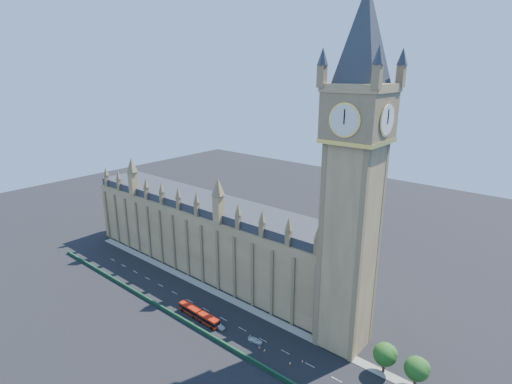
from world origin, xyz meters
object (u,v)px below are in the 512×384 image
Objects in this scene: red_bus at (199,314)px; car_white at (255,340)px; car_silver at (219,326)px; car_grey at (206,315)px.

red_bus is 21.15m from car_white.
red_bus is at bearing 89.22° from car_white.
car_silver is at bearing 6.05° from red_bus.
car_silver is (8.23, 0.62, -0.84)m from red_bus.
red_bus reaches higher than car_silver.
red_bus reaches higher than car_white.
car_grey is 20.01m from car_white.
car_grey is at bearing 78.84° from car_silver.
car_white is (20.00, 0.52, -0.13)m from car_grey.
red_bus reaches higher than car_grey.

